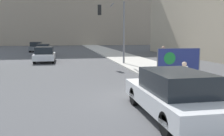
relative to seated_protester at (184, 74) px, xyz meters
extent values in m
plane|color=#4F4F51|center=(-2.26, -1.68, -0.75)|extent=(160.00, 160.00, 0.00)
cube|color=beige|center=(1.12, 13.32, -0.69)|extent=(3.91, 90.00, 0.12)
cylinder|color=#474C56|center=(-0.16, -0.13, -0.42)|extent=(0.03, 0.03, 0.43)
cylinder|color=#474C56|center=(0.21, -0.13, -0.42)|extent=(0.03, 0.03, 0.43)
cylinder|color=#474C56|center=(-0.16, 0.24, -0.42)|extent=(0.03, 0.03, 0.43)
cylinder|color=#474C56|center=(0.21, 0.24, -0.42)|extent=(0.03, 0.03, 0.43)
cube|color=navy|center=(0.02, 0.05, -0.19)|extent=(0.40, 0.40, 0.02)
cube|color=navy|center=(0.02, 0.24, 0.01)|extent=(0.40, 0.02, 0.38)
cylinder|color=#756651|center=(0.02, -0.11, -0.09)|extent=(0.18, 0.42, 0.18)
cylinder|color=#756651|center=(0.02, -0.32, -0.42)|extent=(0.16, 0.16, 0.43)
cube|color=black|center=(0.02, -0.38, -0.58)|extent=(0.20, 0.28, 0.10)
cylinder|color=silver|center=(0.02, 0.08, 0.08)|extent=(0.34, 0.34, 0.52)
sphere|color=beige|center=(0.02, 0.08, 0.45)|extent=(0.22, 0.22, 0.22)
cylinder|color=silver|center=(-0.31, 0.00, 0.16)|extent=(0.45, 0.09, 0.09)
cube|color=yellow|center=(-0.51, 0.00, 0.20)|extent=(0.42, 0.02, 0.33)
cube|color=black|center=(-0.51, -0.01, 0.20)|extent=(0.32, 0.01, 0.08)
cylinder|color=#334775|center=(0.48, 3.72, -0.20)|extent=(0.28, 0.28, 0.85)
cylinder|color=#236642|center=(0.48, 3.72, 0.56)|extent=(0.34, 0.34, 0.68)
sphere|color=tan|center=(0.48, 3.72, 1.01)|extent=(0.22, 0.22, 0.22)
cylinder|color=slate|center=(-0.31, 2.60, 0.20)|extent=(0.06, 0.06, 1.66)
cylinder|color=slate|center=(2.25, 2.60, 0.20)|extent=(0.06, 0.06, 1.66)
cube|color=navy|center=(0.97, 2.60, 0.25)|extent=(2.56, 0.02, 1.56)
cylinder|color=#197A33|center=(0.41, 2.58, 0.48)|extent=(0.69, 0.01, 0.69)
cylinder|color=slate|center=(-0.34, 10.48, 1.99)|extent=(0.16, 0.16, 5.24)
cylinder|color=slate|center=(-1.38, 10.57, 4.31)|extent=(0.30, 2.09, 0.11)
cube|color=black|center=(-2.42, 10.67, 3.89)|extent=(0.33, 0.33, 0.84)
sphere|color=green|center=(-2.42, 10.67, 3.61)|extent=(0.18, 0.18, 0.18)
cube|color=white|center=(-2.15, -3.46, -0.21)|extent=(1.84, 4.71, 0.54)
cube|color=black|center=(-2.15, -3.64, 0.38)|extent=(1.58, 2.45, 0.64)
cylinder|color=black|center=(-2.96, -1.99, -0.43)|extent=(0.22, 0.64, 0.64)
cylinder|color=black|center=(-1.33, -1.99, -0.43)|extent=(0.22, 0.64, 0.64)
cylinder|color=black|center=(-2.96, -4.92, -0.43)|extent=(0.22, 0.64, 0.64)
cube|color=silver|center=(-7.25, 13.92, -0.21)|extent=(1.85, 4.32, 0.54)
cube|color=black|center=(-7.25, 13.74, 0.38)|extent=(1.59, 2.25, 0.64)
cylinder|color=black|center=(-8.07, 15.26, -0.43)|extent=(0.22, 0.64, 0.64)
cylinder|color=black|center=(-6.43, 15.26, -0.43)|extent=(0.22, 0.64, 0.64)
cylinder|color=black|center=(-8.07, 12.58, -0.43)|extent=(0.22, 0.64, 0.64)
cylinder|color=black|center=(-6.43, 12.58, -0.43)|extent=(0.22, 0.64, 0.64)
cube|color=black|center=(-7.99, 22.15, -0.21)|extent=(1.73, 4.49, 0.55)
cube|color=black|center=(-7.99, 21.97, 0.39)|extent=(1.49, 2.33, 0.64)
cylinder|color=black|center=(-8.75, 23.54, -0.43)|extent=(0.22, 0.64, 0.64)
cylinder|color=black|center=(-7.24, 23.54, -0.43)|extent=(0.22, 0.64, 0.64)
cylinder|color=black|center=(-8.75, 20.76, -0.43)|extent=(0.22, 0.64, 0.64)
cylinder|color=black|center=(-7.24, 20.76, -0.43)|extent=(0.22, 0.64, 0.64)
cube|color=#565B60|center=(-9.69, 29.94, -0.19)|extent=(1.80, 4.47, 0.58)
cube|color=black|center=(-9.69, 29.76, 0.43)|extent=(1.55, 2.32, 0.67)
cylinder|color=black|center=(-10.48, 31.33, -0.43)|extent=(0.22, 0.64, 0.64)
cylinder|color=black|center=(-8.90, 31.33, -0.43)|extent=(0.22, 0.64, 0.64)
cylinder|color=black|center=(-10.48, 28.56, -0.43)|extent=(0.22, 0.64, 0.64)
cylinder|color=black|center=(-8.90, 28.56, -0.43)|extent=(0.22, 0.64, 0.64)
camera|label=1|loc=(-5.44, -10.53, 1.76)|focal=40.00mm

